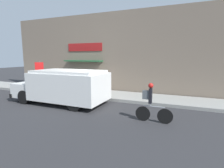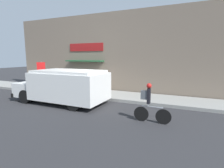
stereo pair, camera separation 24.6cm
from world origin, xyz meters
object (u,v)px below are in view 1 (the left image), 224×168
Objects in this scene: school_bus at (64,86)px; cyclist at (151,103)px; trash_bin at (76,85)px; stop_sign_post at (40,71)px.

school_bus is 5.29m from cyclist.
cyclist reaches higher than trash_bin.
cyclist is at bearing -32.54° from trash_bin.
trash_bin is (-6.43, 4.11, -0.25)m from cyclist.
stop_sign_post reaches higher than cyclist.
stop_sign_post is 2.88× the size of trash_bin.
stop_sign_post is (-3.71, 1.98, 0.60)m from school_bus.
cyclist is (5.18, -1.04, -0.21)m from school_bus.
stop_sign_post is at bearing 160.81° from cyclist.
stop_sign_post is at bearing -156.16° from trash_bin.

